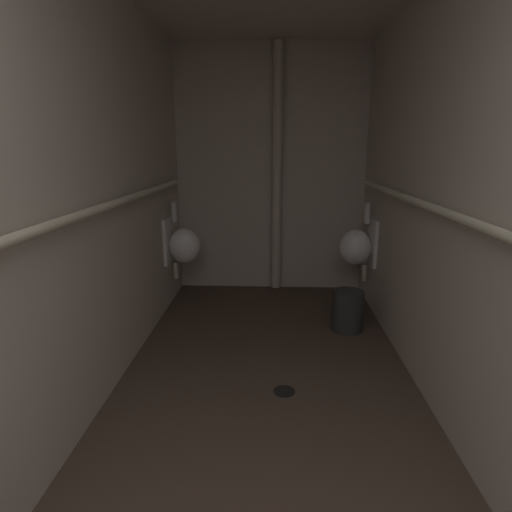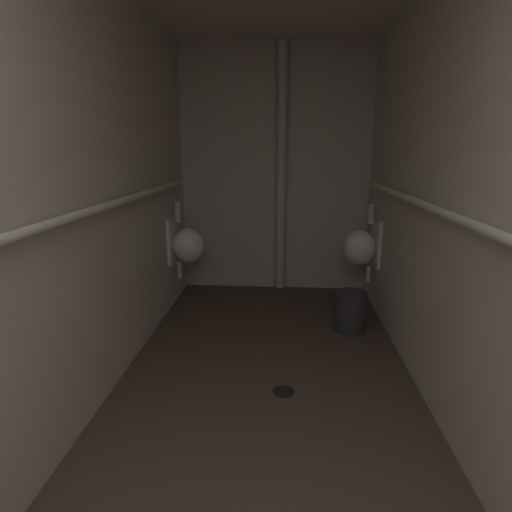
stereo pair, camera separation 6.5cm
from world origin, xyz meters
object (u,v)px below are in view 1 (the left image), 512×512
urinal_left_mid (182,245)px  waste_bin (348,311)px  urinal_right_mid (358,246)px  floor_drain (284,391)px  standpipe_back_wall (277,172)px

urinal_left_mid → waste_bin: urinal_left_mid is taller
urinal_left_mid → urinal_right_mid: same height
floor_drain → standpipe_back_wall: bearing=91.4°
floor_drain → waste_bin: waste_bin is taller
floor_drain → waste_bin: size_ratio=0.41×
urinal_right_mid → waste_bin: bearing=-106.5°
standpipe_back_wall → floor_drain: bearing=-88.6°
urinal_left_mid → floor_drain: bearing=-57.9°
standpipe_back_wall → floor_drain: standpipe_back_wall is taller
urinal_right_mid → waste_bin: urinal_right_mid is taller
urinal_left_mid → standpipe_back_wall: (0.90, 0.50, 0.66)m
urinal_right_mid → floor_drain: 1.79m
urinal_left_mid → waste_bin: bearing=-19.9°
standpipe_back_wall → waste_bin: (0.60, -1.04, -1.09)m
urinal_right_mid → urinal_left_mid: bearing=-179.8°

